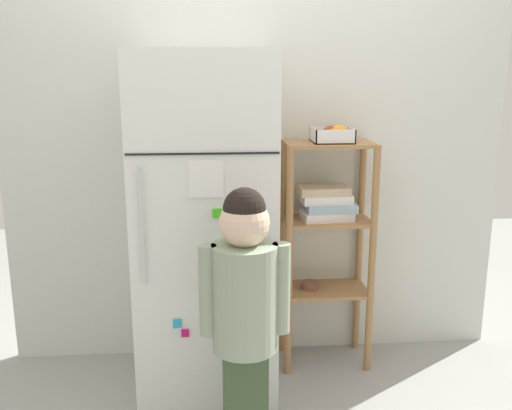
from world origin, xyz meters
TOP-DOWN VIEW (x-y plane):
  - ground_plane at (0.00, 0.00)m, footprint 6.00×6.00m
  - kitchen_wall_back at (0.00, 0.35)m, footprint 2.64×0.03m
  - refrigerator at (-0.27, 0.02)m, footprint 0.65×0.64m
  - child_standing at (-0.12, -0.52)m, footprint 0.36×0.27m
  - pantry_shelf_unit at (0.35, 0.18)m, footprint 0.46×0.28m
  - fruit_bin at (0.37, 0.17)m, footprint 0.20×0.18m

SIDE VIEW (x-z plane):
  - ground_plane at x=0.00m, z-range 0.00..0.00m
  - child_standing at x=-0.12m, z-range 0.12..1.23m
  - pantry_shelf_unit at x=0.35m, z-range 0.16..1.35m
  - refrigerator at x=-0.27m, z-range 0.00..1.63m
  - kitchen_wall_back at x=0.00m, z-range 0.00..2.13m
  - fruit_bin at x=0.37m, z-range 1.18..1.27m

